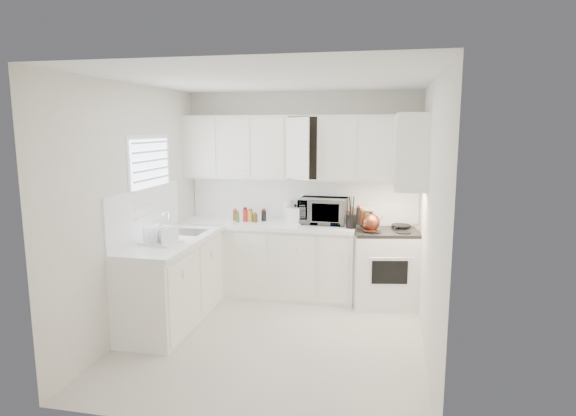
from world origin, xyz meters
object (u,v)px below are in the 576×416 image
(stove, at_px, (385,257))
(microwave, at_px, (323,208))
(tea_kettle, at_px, (371,221))
(dish_rack, at_px, (160,234))
(rice_cooker, at_px, (295,214))
(utensil_crock, at_px, (351,212))

(stove, bearing_deg, microwave, 159.46)
(tea_kettle, xyz_separation_m, microwave, (-0.61, 0.30, 0.09))
(tea_kettle, height_order, microwave, microwave)
(tea_kettle, height_order, dish_rack, tea_kettle)
(tea_kettle, bearing_deg, dish_rack, -164.18)
(microwave, bearing_deg, rice_cooker, -166.01)
(stove, bearing_deg, rice_cooker, 165.97)
(utensil_crock, bearing_deg, dish_rack, -147.55)
(stove, distance_m, rice_cooker, 1.23)
(stove, height_order, microwave, microwave)
(stove, distance_m, dish_rack, 2.68)
(utensil_crock, distance_m, dish_rack, 2.24)
(microwave, relative_size, utensil_crock, 1.45)
(utensil_crock, bearing_deg, tea_kettle, -17.15)
(stove, relative_size, rice_cooker, 4.83)
(utensil_crock, relative_size, dish_rack, 1.03)
(dish_rack, bearing_deg, stove, 42.24)
(microwave, height_order, rice_cooker, microwave)
(tea_kettle, xyz_separation_m, rice_cooker, (-0.95, 0.23, 0.01))
(stove, relative_size, tea_kettle, 4.47)
(stove, xyz_separation_m, dish_rack, (-2.31, -1.29, 0.46))
(tea_kettle, distance_m, rice_cooker, 0.98)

